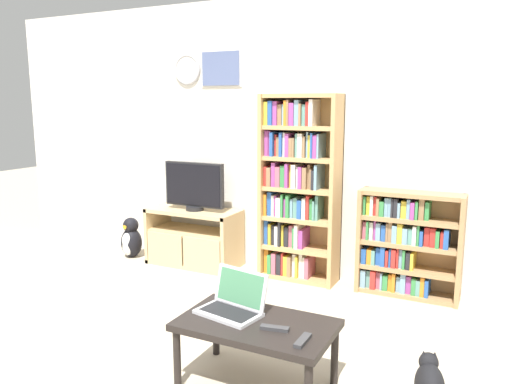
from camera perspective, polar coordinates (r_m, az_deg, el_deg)
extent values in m
plane|color=#BCAD93|center=(3.31, -10.56, -19.52)|extent=(18.00, 18.00, 0.00)
cube|color=silver|center=(4.73, 4.41, 6.17)|extent=(6.93, 0.06, 2.60)
torus|color=#B2B2B7|center=(5.23, -7.86, 13.70)|extent=(0.31, 0.03, 0.31)
cylinder|color=white|center=(5.23, -7.86, 13.70)|extent=(0.25, 0.02, 0.25)
cube|color=silver|center=(5.03, -4.01, 13.89)|extent=(0.46, 0.01, 0.36)
cube|color=slate|center=(5.03, -4.05, 13.90)|extent=(0.41, 0.02, 0.32)
cube|color=tan|center=(5.37, -11.11, -4.49)|extent=(0.04, 0.43, 0.57)
cube|color=tan|center=(4.89, -2.65, -5.76)|extent=(0.04, 0.43, 0.57)
cube|color=tan|center=(5.05, -7.15, -2.18)|extent=(0.94, 0.43, 0.04)
cube|color=tan|center=(5.19, -7.02, -7.96)|extent=(0.94, 0.43, 0.04)
cube|color=tan|center=(5.10, -7.10, -4.49)|extent=(0.86, 0.39, 0.04)
cube|color=tan|center=(5.10, -10.36, -6.36)|extent=(0.41, 0.02, 0.31)
cube|color=tan|center=(4.87, -6.24, -7.08)|extent=(0.41, 0.02, 0.31)
cylinder|color=black|center=(5.01, -7.00, -1.84)|extent=(0.18, 0.18, 0.04)
cube|color=black|center=(4.96, -7.06, 0.86)|extent=(0.65, 0.05, 0.44)
cube|color=black|center=(4.94, -7.24, 0.82)|extent=(0.62, 0.01, 0.40)
cube|color=tan|center=(4.68, 1.12, 0.64)|extent=(0.04, 0.29, 1.71)
cube|color=tan|center=(4.44, 9.11, -0.01)|extent=(0.04, 0.29, 1.71)
cube|color=tan|center=(4.67, 5.62, 0.58)|extent=(0.72, 0.02, 1.71)
cube|color=tan|center=(4.76, 4.85, -9.62)|extent=(0.65, 0.25, 0.04)
cube|color=tan|center=(4.68, 4.90, -6.41)|extent=(0.65, 0.25, 0.04)
cube|color=tan|center=(4.61, 4.95, -3.09)|extent=(0.65, 0.25, 0.04)
cube|color=tan|center=(4.55, 5.01, 0.32)|extent=(0.65, 0.25, 0.04)
cube|color=tan|center=(4.51, 5.06, 3.81)|extent=(0.65, 0.25, 0.04)
cube|color=tan|center=(4.49, 5.12, 7.34)|extent=(0.65, 0.25, 0.04)
cube|color=tan|center=(4.48, 5.18, 10.89)|extent=(0.65, 0.25, 0.04)
cube|color=orange|center=(4.84, 1.64, -7.62)|extent=(0.04, 0.20, 0.22)
cube|color=#388947|center=(4.83, 2.04, -7.94)|extent=(0.04, 0.23, 0.18)
cube|color=#B75B70|center=(4.81, 2.52, -7.90)|extent=(0.04, 0.23, 0.20)
cube|color=#232328|center=(4.79, 3.07, -7.97)|extent=(0.04, 0.22, 0.20)
cube|color=red|center=(4.78, 3.47, -7.95)|extent=(0.02, 0.22, 0.22)
cube|color=gold|center=(4.77, 3.81, -8.14)|extent=(0.04, 0.21, 0.19)
cube|color=#93704C|center=(4.75, 4.25, -8.22)|extent=(0.04, 0.23, 0.19)
cube|color=white|center=(4.74, 4.76, -8.11)|extent=(0.04, 0.18, 0.21)
cube|color=gold|center=(4.73, 5.08, -8.28)|extent=(0.02, 0.23, 0.20)
cube|color=white|center=(4.72, 5.49, -8.13)|extent=(0.03, 0.19, 0.23)
cube|color=white|center=(4.71, 5.82, -8.34)|extent=(0.02, 0.19, 0.20)
cube|color=#B75B70|center=(4.70, 6.18, -8.41)|extent=(0.04, 0.21, 0.20)
cube|color=#2856A8|center=(4.77, 1.62, -4.40)|extent=(0.03, 0.20, 0.23)
cube|color=gold|center=(4.76, 2.01, -4.63)|extent=(0.03, 0.20, 0.20)
cube|color=#232328|center=(4.75, 2.42, -4.73)|extent=(0.04, 0.18, 0.19)
cube|color=white|center=(4.72, 2.82, -4.82)|extent=(0.03, 0.22, 0.19)
cube|color=#232328|center=(4.71, 3.15, -4.59)|extent=(0.02, 0.22, 0.23)
cube|color=gold|center=(4.71, 3.47, -4.80)|extent=(0.02, 0.18, 0.20)
cube|color=#232328|center=(4.70, 3.88, -4.92)|extent=(0.04, 0.19, 0.18)
cube|color=#B75B70|center=(4.68, 4.38, -4.88)|extent=(0.04, 0.18, 0.20)
cube|color=#388947|center=(4.66, 4.73, -5.02)|extent=(0.02, 0.21, 0.19)
cube|color=white|center=(4.64, 5.04, -4.88)|extent=(0.03, 0.23, 0.22)
cube|color=#9E4293|center=(4.64, 5.52, -5.20)|extent=(0.04, 0.20, 0.17)
cube|color=orange|center=(4.70, 1.55, -1.29)|extent=(0.02, 0.22, 0.20)
cube|color=#2856A8|center=(4.69, 1.98, -1.20)|extent=(0.04, 0.19, 0.22)
cube|color=white|center=(4.68, 2.38, -1.41)|extent=(0.03, 0.20, 0.19)
cube|color=#9E4293|center=(4.67, 2.68, -1.44)|extent=(0.02, 0.20, 0.19)
cube|color=white|center=(4.65, 3.04, -1.58)|extent=(0.04, 0.22, 0.18)
cube|color=#388947|center=(4.64, 3.46, -1.39)|extent=(0.02, 0.22, 0.21)
cube|color=#9E4293|center=(4.64, 3.77, -1.66)|extent=(0.02, 0.20, 0.17)
cube|color=#388947|center=(4.62, 4.06, -1.48)|extent=(0.03, 0.22, 0.21)
cube|color=#759EB7|center=(4.61, 4.46, -1.72)|extent=(0.03, 0.19, 0.17)
cube|color=#5B9389|center=(4.60, 4.88, -1.67)|extent=(0.04, 0.19, 0.19)
cube|color=#2856A8|center=(4.58, 5.36, -1.83)|extent=(0.04, 0.21, 0.17)
cube|color=white|center=(4.57, 5.87, -1.76)|extent=(0.03, 0.20, 0.19)
cube|color=red|center=(4.55, 6.28, -1.64)|extent=(0.03, 0.20, 0.22)
cube|color=#388947|center=(4.55, 6.66, -1.83)|extent=(0.03, 0.18, 0.19)
cube|color=#5B9389|center=(4.54, 6.95, -1.96)|extent=(0.02, 0.21, 0.18)
cube|color=#5B9389|center=(4.53, 7.28, -1.67)|extent=(0.03, 0.18, 0.22)
cube|color=red|center=(4.66, 1.60, 1.93)|extent=(0.03, 0.22, 0.18)
cube|color=#93704C|center=(4.64, 1.98, 1.86)|extent=(0.04, 0.23, 0.17)
cube|color=#9E4293|center=(4.62, 2.48, 2.12)|extent=(0.04, 0.22, 0.22)
cube|color=#B75B70|center=(4.61, 2.97, 1.86)|extent=(0.04, 0.22, 0.18)
cube|color=#388947|center=(4.59, 3.54, 1.91)|extent=(0.04, 0.21, 0.20)
cube|color=#9E4293|center=(4.57, 3.98, 1.99)|extent=(0.03, 0.23, 0.22)
cube|color=gold|center=(4.57, 4.41, 1.94)|extent=(0.02, 0.19, 0.21)
cube|color=white|center=(4.54, 4.76, 1.92)|extent=(0.04, 0.23, 0.21)
cube|color=white|center=(4.54, 5.19, 1.78)|extent=(0.02, 0.20, 0.19)
cube|color=#9E4293|center=(4.52, 5.49, 1.75)|extent=(0.03, 0.23, 0.20)
cube|color=#93704C|center=(4.51, 5.99, 1.69)|extent=(0.04, 0.23, 0.19)
cube|color=#93704C|center=(4.51, 6.42, 1.83)|extent=(0.02, 0.18, 0.22)
cube|color=#93704C|center=(4.50, 6.65, 1.57)|extent=(0.02, 0.21, 0.18)
cube|color=#232328|center=(4.48, 6.92, 1.49)|extent=(0.02, 0.23, 0.17)
cube|color=#759EB7|center=(4.47, 7.25, 1.79)|extent=(0.03, 0.23, 0.22)
cube|color=#9E4293|center=(4.63, 1.68, 5.67)|extent=(0.04, 0.20, 0.23)
cube|color=#9E4293|center=(4.61, 2.05, 5.63)|extent=(0.02, 0.20, 0.23)
cube|color=#2856A8|center=(4.60, 2.29, 5.55)|extent=(0.03, 0.23, 0.22)
cube|color=red|center=(4.60, 2.68, 5.41)|extent=(0.02, 0.18, 0.20)
cube|color=#93704C|center=(4.58, 2.96, 5.27)|extent=(0.03, 0.19, 0.18)
cube|color=#2856A8|center=(4.56, 3.31, 5.50)|extent=(0.03, 0.22, 0.22)
cube|color=white|center=(4.56, 3.65, 5.49)|extent=(0.02, 0.20, 0.22)
cube|color=#9E4293|center=(4.54, 4.01, 5.41)|extent=(0.04, 0.21, 0.21)
cube|color=#93704C|center=(4.53, 4.42, 5.16)|extent=(0.03, 0.21, 0.17)
cube|color=#93704C|center=(4.52, 4.74, 5.15)|extent=(0.02, 0.22, 0.17)
cube|color=#5B9389|center=(4.51, 5.03, 5.39)|extent=(0.02, 0.20, 0.21)
cube|color=white|center=(4.50, 5.45, 5.37)|extent=(0.04, 0.21, 0.21)
cube|color=#93704C|center=(4.49, 5.90, 5.21)|extent=(0.02, 0.21, 0.19)
cube|color=#759EB7|center=(4.48, 6.23, 5.44)|extent=(0.02, 0.18, 0.23)
cube|color=gold|center=(4.47, 6.50, 5.24)|extent=(0.03, 0.19, 0.20)
cube|color=#2856A8|center=(4.46, 6.78, 5.36)|extent=(0.02, 0.23, 0.22)
cube|color=#9E4293|center=(4.45, 7.14, 5.22)|extent=(0.03, 0.22, 0.20)
cube|color=#759EB7|center=(4.44, 7.48, 5.27)|extent=(0.02, 0.21, 0.21)
cube|color=gold|center=(4.61, 1.67, 8.97)|extent=(0.04, 0.22, 0.21)
cube|color=#2856A8|center=(4.59, 2.12, 9.01)|extent=(0.04, 0.22, 0.22)
cube|color=#9E4293|center=(4.58, 2.63, 8.99)|extent=(0.04, 0.20, 0.21)
cube|color=#93704C|center=(4.57, 3.13, 8.80)|extent=(0.04, 0.18, 0.18)
cube|color=#759EB7|center=(4.55, 3.55, 8.80)|extent=(0.02, 0.20, 0.19)
cube|color=orange|center=(4.53, 3.86, 9.01)|extent=(0.03, 0.23, 0.22)
cube|color=#93704C|center=(4.52, 4.13, 9.03)|extent=(0.02, 0.23, 0.23)
cube|color=#9E4293|center=(4.51, 4.54, 8.85)|extent=(0.04, 0.23, 0.20)
cube|color=#759EB7|center=(4.50, 5.09, 8.99)|extent=(0.04, 0.21, 0.22)
cube|color=#93704C|center=(4.48, 5.49, 8.79)|extent=(0.02, 0.23, 0.19)
cube|color=#5B9389|center=(4.48, 5.88, 8.74)|extent=(0.03, 0.20, 0.19)
cube|color=red|center=(4.46, 6.30, 8.87)|extent=(0.03, 0.21, 0.21)
cube|color=white|center=(4.45, 6.71, 8.99)|extent=(0.04, 0.22, 0.23)
cube|color=tan|center=(4.49, 11.95, -5.28)|extent=(0.04, 0.25, 0.90)
cube|color=tan|center=(4.37, 22.36, -6.26)|extent=(0.04, 0.25, 0.90)
cube|color=tan|center=(4.52, 17.32, -5.41)|extent=(0.85, 0.02, 0.90)
cube|color=tan|center=(4.54, 16.79, -11.04)|extent=(0.78, 0.21, 0.04)
cube|color=tan|center=(4.47, 16.93, -8.45)|extent=(0.78, 0.21, 0.04)
cube|color=tan|center=(4.41, 17.08, -5.79)|extent=(0.78, 0.21, 0.04)
cube|color=tan|center=(4.36, 17.23, -3.05)|extent=(0.78, 0.21, 0.04)
cube|color=tan|center=(4.31, 17.38, -0.25)|extent=(0.78, 0.21, 0.04)
cube|color=#759EB7|center=(4.58, 12.37, -9.36)|extent=(0.04, 0.19, 0.16)
cube|color=#5B9389|center=(4.58, 12.91, -9.43)|extent=(0.04, 0.16, 0.15)
cube|color=red|center=(4.56, 13.43, -9.47)|extent=(0.04, 0.19, 0.16)
cube|color=#B75B70|center=(4.56, 13.97, -9.55)|extent=(0.03, 0.15, 0.15)
cube|color=#759EB7|center=(4.55, 14.30, -9.61)|extent=(0.02, 0.18, 0.15)
cube|color=#388947|center=(4.55, 14.72, -9.75)|extent=(0.04, 0.17, 0.13)
cube|color=orange|center=(4.54, 15.21, -9.73)|extent=(0.03, 0.16, 0.15)
cube|color=orange|center=(4.53, 15.61, -9.70)|extent=(0.03, 0.18, 0.16)
cube|color=#759EB7|center=(4.54, 16.08, -9.88)|extent=(0.03, 0.15, 0.13)
cube|color=#759EB7|center=(4.52, 16.59, -9.75)|extent=(0.04, 0.18, 0.17)
cube|color=#9E4293|center=(4.52, 17.16, -9.90)|extent=(0.04, 0.15, 0.15)
cube|color=#388947|center=(4.51, 17.69, -10.02)|extent=(0.04, 0.17, 0.14)
cube|color=#5B9389|center=(4.51, 18.14, -10.12)|extent=(0.03, 0.18, 0.14)
cube|color=orange|center=(4.50, 18.60, -9.99)|extent=(0.03, 0.18, 0.16)
cube|color=#2856A8|center=(4.50, 19.03, -10.14)|extent=(0.03, 0.19, 0.15)
cube|color=#2856A8|center=(4.52, 12.45, -6.95)|extent=(0.04, 0.19, 0.13)
cube|color=orange|center=(4.51, 13.01, -6.98)|extent=(0.04, 0.18, 0.13)
cube|color=#5B9389|center=(4.50, 13.46, -7.06)|extent=(0.03, 0.19, 0.13)
cube|color=#2856A8|center=(4.50, 13.98, -6.95)|extent=(0.04, 0.16, 0.15)
cube|color=#2856A8|center=(4.48, 14.47, -6.92)|extent=(0.04, 0.19, 0.17)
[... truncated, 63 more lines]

